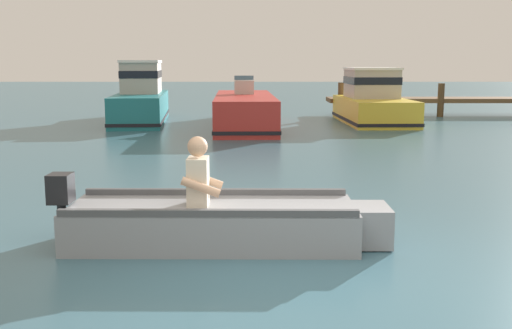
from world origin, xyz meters
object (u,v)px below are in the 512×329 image
rowboat_with_person (221,222)px  moored_boat_teal (144,99)px  moored_boat_red (247,112)px  moored_boat_yellow (376,102)px

rowboat_with_person → moored_boat_teal: bearing=103.8°
rowboat_with_person → moored_boat_red: moored_boat_red is taller
moored_boat_teal → moored_boat_red: 3.90m
moored_boat_red → rowboat_with_person: bearing=-90.2°
moored_boat_teal → rowboat_with_person: bearing=-76.2°
rowboat_with_person → moored_boat_yellow: 14.52m
rowboat_with_person → moored_boat_yellow: moored_boat_yellow is taller
rowboat_with_person → moored_boat_red: (0.05, 12.50, 0.22)m
rowboat_with_person → moored_boat_teal: 14.58m
rowboat_with_person → moored_boat_teal: moored_boat_teal is taller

